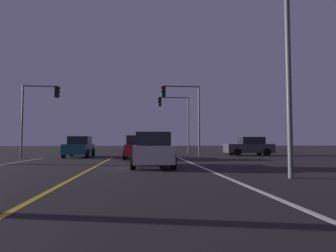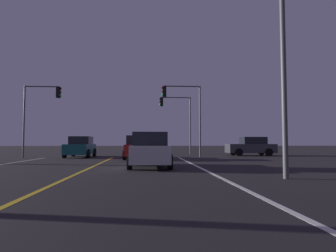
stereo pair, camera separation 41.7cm
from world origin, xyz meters
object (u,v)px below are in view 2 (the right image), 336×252
(car_crossing_side, at_px, (251,147))
(traffic_light_near_right, at_px, (182,104))
(traffic_light_near_left, at_px, (42,105))
(traffic_light_far_right, at_px, (176,112))
(street_lamp_right_near, at_px, (270,20))
(car_oncoming, at_px, (81,147))
(car_ahead_far, at_px, (138,148))
(car_lead_same_lane, at_px, (150,150))

(car_crossing_side, bearing_deg, traffic_light_near_right, 17.78)
(traffic_light_near_left, xyz_separation_m, traffic_light_far_right, (11.38, 5.50, 0.07))
(traffic_light_near_right, xyz_separation_m, traffic_light_near_left, (-11.37, -0.00, -0.14))
(traffic_light_far_right, relative_size, street_lamp_right_near, 0.67)
(traffic_light_near_left, bearing_deg, car_crossing_side, 6.70)
(traffic_light_near_left, bearing_deg, traffic_light_near_right, 0.00)
(traffic_light_near_left, bearing_deg, car_oncoming, 10.56)
(car_crossing_side, xyz_separation_m, street_lamp_right_near, (-5.25, -16.41, 4.62))
(car_oncoming, distance_m, traffic_light_near_right, 9.11)
(car_oncoming, distance_m, car_crossing_side, 15.02)
(car_crossing_side, distance_m, car_ahead_far, 11.09)
(traffic_light_far_right, bearing_deg, car_lead_same_lane, 79.50)
(car_oncoming, relative_size, traffic_light_near_right, 0.72)
(car_oncoming, height_order, traffic_light_near_right, traffic_light_near_right)
(car_crossing_side, relative_size, car_ahead_far, 1.00)
(car_ahead_far, height_order, street_lamp_right_near, street_lamp_right_near)
(car_ahead_far, relative_size, traffic_light_near_right, 0.72)
(car_lead_same_lane, bearing_deg, car_ahead_far, 6.26)
(car_lead_same_lane, relative_size, traffic_light_far_right, 0.74)
(car_oncoming, xyz_separation_m, street_lamp_right_near, (9.69, -14.87, 4.62))
(car_oncoming, bearing_deg, car_lead_same_lane, 29.08)
(car_crossing_side, distance_m, street_lamp_right_near, 17.84)
(car_lead_same_lane, distance_m, traffic_light_far_right, 15.64)
(street_lamp_right_near, bearing_deg, car_crossing_side, -107.72)
(car_crossing_side, xyz_separation_m, traffic_light_near_left, (-17.95, -2.11, 3.42))
(car_ahead_far, bearing_deg, car_oncoming, 58.28)
(traffic_light_near_left, height_order, traffic_light_far_right, traffic_light_far_right)
(car_oncoming, distance_m, traffic_light_far_right, 10.33)
(car_ahead_far, xyz_separation_m, traffic_light_far_right, (3.56, 7.91, 3.50))
(car_ahead_far, height_order, traffic_light_near_right, traffic_light_near_right)
(traffic_light_far_right, bearing_deg, car_ahead_far, 65.81)
(car_oncoming, distance_m, car_ahead_far, 5.66)
(traffic_light_near_right, bearing_deg, car_oncoming, -3.84)
(car_ahead_far, bearing_deg, car_crossing_side, -65.92)
(traffic_light_near_right, relative_size, street_lamp_right_near, 0.68)
(car_oncoming, distance_m, street_lamp_right_near, 18.34)
(car_oncoming, bearing_deg, traffic_light_near_left, -79.44)
(car_crossing_side, bearing_deg, car_ahead_far, 24.08)
(traffic_light_near_right, bearing_deg, street_lamp_right_near, 95.32)
(car_crossing_side, relative_size, traffic_light_near_right, 0.72)
(car_lead_same_lane, xyz_separation_m, traffic_light_far_right, (2.78, 14.99, 3.50))
(car_crossing_side, height_order, traffic_light_near_right, traffic_light_near_right)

